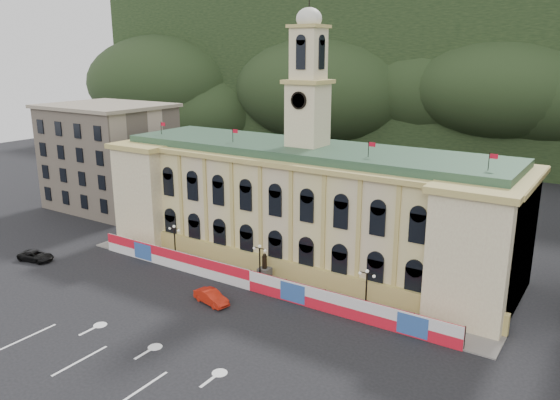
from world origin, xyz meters
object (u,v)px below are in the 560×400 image
Objects in this scene: lamp_center at (260,261)px; statue at (265,273)px; red_sedan at (211,297)px; black_suv at (36,256)px.

statue is at bearing 90.00° from lamp_center.
statue is 0.75× the size of red_sedan.
red_sedan is 0.92× the size of black_suv.
statue is at bearing -81.55° from black_suv.
statue is 0.69× the size of black_suv.
statue reaches higher than red_sedan.
lamp_center is at bearing 0.10° from red_sedan.
statue is at bearing 1.55° from red_sedan.
black_suv is at bearing 108.43° from red_sedan.
red_sedan is at bearing -102.25° from lamp_center.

